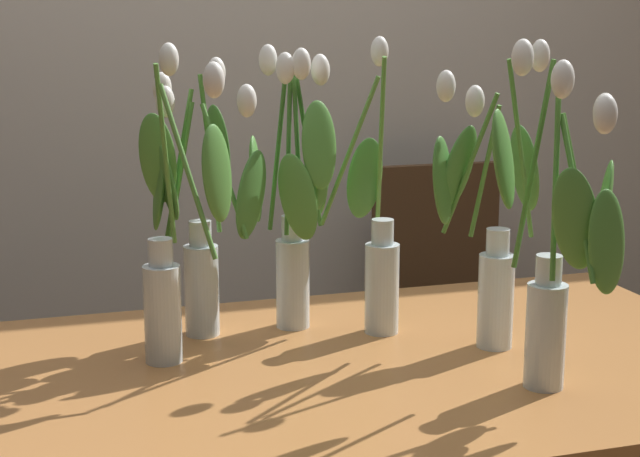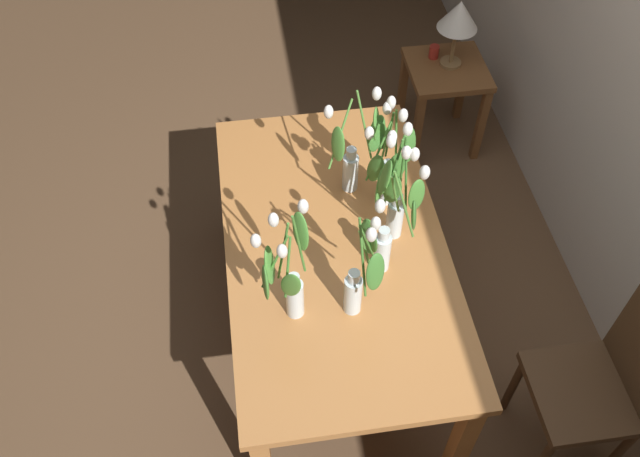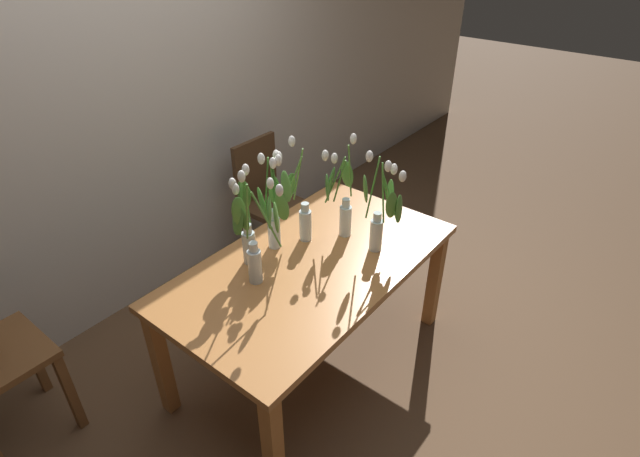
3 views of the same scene
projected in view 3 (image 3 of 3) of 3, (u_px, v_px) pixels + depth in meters
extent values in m
plane|color=brown|center=(312.00, 359.00, 3.01)|extent=(18.00, 18.00, 0.00)
cube|color=beige|center=(136.00, 96.00, 2.99)|extent=(9.00, 0.10, 2.70)
cube|color=#B7753D|center=(311.00, 264.00, 2.62)|extent=(1.60, 0.90, 0.04)
cube|color=#B7753D|center=(273.00, 449.00, 2.13)|extent=(0.07, 0.07, 0.70)
cube|color=#B7753D|center=(435.00, 279.00, 3.11)|extent=(0.07, 0.07, 0.70)
cube|color=#B7753D|center=(161.00, 362.00, 2.54)|extent=(0.07, 0.07, 0.70)
cube|color=#B7753D|center=(335.00, 236.00, 3.52)|extent=(0.07, 0.07, 0.70)
cylinder|color=silver|center=(376.00, 235.00, 2.66)|extent=(0.07, 0.07, 0.18)
cylinder|color=silver|center=(377.00, 217.00, 2.60)|extent=(0.04, 0.04, 0.05)
cylinder|color=silver|center=(376.00, 240.00, 2.68)|extent=(0.06, 0.06, 0.11)
cylinder|color=#478433|center=(373.00, 188.00, 2.50)|extent=(0.04, 0.05, 0.35)
ellipsoid|color=white|center=(369.00, 156.00, 2.41)|extent=(0.04, 0.04, 0.06)
ellipsoid|color=#4C8E38|center=(365.00, 189.00, 2.47)|extent=(0.10, 0.06, 0.18)
cylinder|color=#478433|center=(383.00, 193.00, 2.49)|extent=(0.03, 0.05, 0.32)
ellipsoid|color=white|center=(388.00, 166.00, 2.38)|extent=(0.04, 0.04, 0.06)
ellipsoid|color=#4C8E38|center=(391.00, 205.00, 2.50)|extent=(0.11, 0.06, 0.18)
cylinder|color=#478433|center=(390.00, 198.00, 2.50)|extent=(0.02, 0.11, 0.26)
ellipsoid|color=white|center=(403.00, 176.00, 2.40)|extent=(0.04, 0.04, 0.06)
ellipsoid|color=#4C8E38|center=(399.00, 209.00, 2.54)|extent=(0.09, 0.03, 0.18)
cylinder|color=#478433|center=(386.00, 194.00, 2.54)|extent=(0.06, 0.04, 0.26)
ellipsoid|color=white|center=(394.00, 169.00, 2.48)|extent=(0.04, 0.04, 0.06)
ellipsoid|color=#4C8E38|center=(390.00, 195.00, 2.59)|extent=(0.09, 0.09, 0.18)
cylinder|color=silver|center=(249.00, 248.00, 2.56)|extent=(0.07, 0.07, 0.18)
cylinder|color=silver|center=(247.00, 229.00, 2.50)|extent=(0.04, 0.04, 0.05)
cylinder|color=silver|center=(250.00, 252.00, 2.58)|extent=(0.06, 0.06, 0.11)
cylinder|color=#478433|center=(247.00, 200.00, 2.44)|extent=(0.04, 0.03, 0.31)
ellipsoid|color=white|center=(246.00, 170.00, 2.37)|extent=(0.04, 0.04, 0.06)
ellipsoid|color=#427F33|center=(244.00, 194.00, 2.48)|extent=(0.07, 0.08, 0.17)
cylinder|color=#478433|center=(241.00, 211.00, 2.40)|extent=(0.06, 0.02, 0.26)
ellipsoid|color=white|center=(235.00, 189.00, 2.31)|extent=(0.04, 0.04, 0.06)
ellipsoid|color=#427F33|center=(241.00, 217.00, 2.37)|extent=(0.07, 0.10, 0.18)
cylinder|color=#478433|center=(259.00, 207.00, 2.43)|extent=(0.07, 0.10, 0.25)
ellipsoid|color=white|center=(270.00, 183.00, 2.35)|extent=(0.04, 0.04, 0.06)
ellipsoid|color=#427F33|center=(269.00, 212.00, 2.47)|extent=(0.11, 0.08, 0.18)
cylinder|color=#478433|center=(240.00, 208.00, 2.40)|extent=(0.06, 0.01, 0.28)
ellipsoid|color=white|center=(232.00, 184.00, 2.31)|extent=(0.04, 0.04, 0.06)
ellipsoid|color=#427F33|center=(238.00, 220.00, 2.38)|extent=(0.04, 0.10, 0.18)
cylinder|color=silver|center=(345.00, 221.00, 2.78)|extent=(0.07, 0.07, 0.18)
cylinder|color=silver|center=(346.00, 203.00, 2.72)|extent=(0.04, 0.04, 0.05)
cylinder|color=silver|center=(345.00, 225.00, 2.80)|extent=(0.06, 0.06, 0.11)
cylinder|color=#478433|center=(335.00, 180.00, 2.64)|extent=(0.07, 0.09, 0.28)
ellipsoid|color=white|center=(325.00, 155.00, 2.56)|extent=(0.04, 0.04, 0.06)
ellipsoid|color=#427F33|center=(327.00, 188.00, 2.63)|extent=(0.09, 0.06, 0.18)
cylinder|color=#478433|center=(350.00, 172.00, 2.67)|extent=(0.08, 0.03, 0.34)
ellipsoid|color=white|center=(353.00, 139.00, 2.60)|extent=(0.04, 0.04, 0.06)
ellipsoid|color=#427F33|center=(347.00, 174.00, 2.73)|extent=(0.07, 0.07, 0.17)
cylinder|color=#478433|center=(340.00, 181.00, 2.66)|extent=(0.03, 0.07, 0.26)
ellipsoid|color=white|center=(334.00, 158.00, 2.60)|extent=(0.04, 0.04, 0.06)
ellipsoid|color=#427F33|center=(331.00, 182.00, 2.65)|extent=(0.11, 0.06, 0.18)
cylinder|color=silver|center=(274.00, 232.00, 2.68)|extent=(0.07, 0.07, 0.18)
cylinder|color=silver|center=(273.00, 214.00, 2.62)|extent=(0.04, 0.04, 0.05)
cylinder|color=silver|center=(274.00, 237.00, 2.70)|extent=(0.06, 0.06, 0.11)
cylinder|color=#3D752D|center=(275.00, 186.00, 2.57)|extent=(0.06, 0.03, 0.31)
ellipsoid|color=white|center=(276.00, 155.00, 2.50)|extent=(0.04, 0.04, 0.06)
ellipsoid|color=#4C8E38|center=(274.00, 190.00, 2.64)|extent=(0.04, 0.08, 0.17)
cylinder|color=#3D752D|center=(273.00, 191.00, 2.51)|extent=(0.03, 0.04, 0.32)
ellipsoid|color=white|center=(273.00, 163.00, 2.41)|extent=(0.04, 0.04, 0.06)
ellipsoid|color=#4C8E38|center=(282.00, 207.00, 2.53)|extent=(0.10, 0.07, 0.18)
cylinder|color=#3D752D|center=(267.00, 188.00, 2.52)|extent=(0.04, 0.02, 0.34)
ellipsoid|color=white|center=(261.00, 159.00, 2.42)|extent=(0.04, 0.04, 0.06)
ellipsoid|color=#4C8E38|center=(262.00, 203.00, 2.52)|extent=(0.05, 0.11, 0.18)
cylinder|color=#3D752D|center=(276.00, 189.00, 2.52)|extent=(0.01, 0.05, 0.33)
ellipsoid|color=white|center=(278.00, 160.00, 2.42)|extent=(0.04, 0.04, 0.06)
ellipsoid|color=#4C8E38|center=(286.00, 187.00, 2.51)|extent=(0.07, 0.06, 0.17)
cylinder|color=silver|center=(305.00, 225.00, 2.74)|extent=(0.07, 0.07, 0.18)
cylinder|color=silver|center=(305.00, 207.00, 2.68)|extent=(0.04, 0.04, 0.05)
cylinder|color=silver|center=(306.00, 230.00, 2.76)|extent=(0.06, 0.06, 0.11)
cylinder|color=#56933D|center=(298.00, 175.00, 2.63)|extent=(0.03, 0.10, 0.34)
ellipsoid|color=white|center=(292.00, 141.00, 2.57)|extent=(0.04, 0.04, 0.06)
ellipsoid|color=#427F33|center=(290.00, 187.00, 2.68)|extent=(0.09, 0.06, 0.18)
cylinder|color=#56933D|center=(292.00, 184.00, 2.58)|extent=(0.10, 0.08, 0.30)
ellipsoid|color=white|center=(279.00, 157.00, 2.48)|extent=(0.04, 0.04, 0.06)
ellipsoid|color=#427F33|center=(285.00, 192.00, 2.56)|extent=(0.08, 0.08, 0.18)
cylinder|color=silver|center=(255.00, 266.00, 2.43)|extent=(0.07, 0.07, 0.18)
cylinder|color=silver|center=(253.00, 247.00, 2.37)|extent=(0.04, 0.04, 0.05)
cylinder|color=silver|center=(255.00, 271.00, 2.44)|extent=(0.06, 0.06, 0.11)
cylinder|color=#56933D|center=(267.00, 220.00, 2.28)|extent=(0.08, 0.11, 0.30)
ellipsoid|color=white|center=(279.00, 190.00, 2.20)|extent=(0.04, 0.04, 0.06)
ellipsoid|color=#4C8E38|center=(276.00, 218.00, 2.31)|extent=(0.08, 0.06, 0.17)
cylinder|color=#56933D|center=(247.00, 213.00, 2.31)|extent=(0.04, 0.08, 0.34)
ellipsoid|color=white|center=(241.00, 176.00, 2.25)|extent=(0.04, 0.04, 0.06)
ellipsoid|color=#4C8E38|center=(239.00, 212.00, 2.34)|extent=(0.09, 0.06, 0.18)
cube|color=#4C331E|center=(275.00, 207.00, 3.67)|extent=(0.40, 0.40, 0.04)
cylinder|color=#4C331E|center=(308.00, 231.00, 3.82)|extent=(0.04, 0.04, 0.43)
cylinder|color=#4C331E|center=(278.00, 251.00, 3.59)|extent=(0.04, 0.04, 0.43)
cylinder|color=#4C331E|center=(275.00, 217.00, 3.99)|extent=(0.04, 0.04, 0.43)
cylinder|color=#4C331E|center=(245.00, 235.00, 3.77)|extent=(0.04, 0.04, 0.43)
cube|color=#4C331E|center=(255.00, 169.00, 3.62)|extent=(0.40, 0.04, 0.46)
cube|color=brown|center=(70.00, 392.00, 2.50)|extent=(0.04, 0.04, 0.51)
cube|color=brown|center=(34.00, 356.00, 2.70)|extent=(0.04, 0.04, 0.51)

